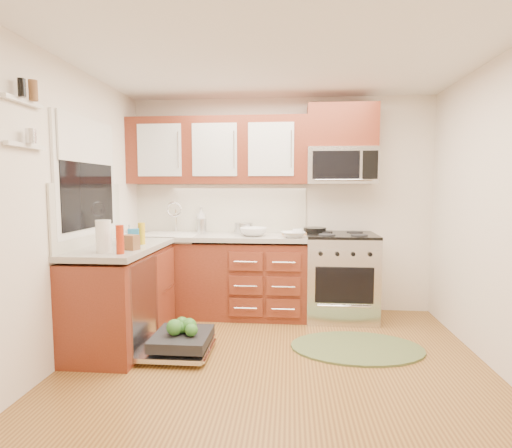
# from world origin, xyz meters

# --- Properties ---
(floor) EXTENTS (3.50, 3.50, 0.00)m
(floor) POSITION_xyz_m (0.00, 0.00, 0.00)
(floor) COLOR brown
(floor) RESTS_ON ground
(ceiling) EXTENTS (3.50, 3.50, 0.00)m
(ceiling) POSITION_xyz_m (0.00, 0.00, 2.50)
(ceiling) COLOR white
(ceiling) RESTS_ON ground
(wall_back) EXTENTS (3.50, 0.04, 2.50)m
(wall_back) POSITION_xyz_m (0.00, 1.75, 1.25)
(wall_back) COLOR silver
(wall_back) RESTS_ON ground
(wall_front) EXTENTS (3.50, 0.04, 2.50)m
(wall_front) POSITION_xyz_m (0.00, -1.75, 1.25)
(wall_front) COLOR silver
(wall_front) RESTS_ON ground
(wall_left) EXTENTS (0.04, 3.50, 2.50)m
(wall_left) POSITION_xyz_m (-1.75, 0.00, 1.25)
(wall_left) COLOR silver
(wall_left) RESTS_ON ground
(base_cabinet_back) EXTENTS (2.05, 0.60, 0.85)m
(base_cabinet_back) POSITION_xyz_m (-0.73, 1.45, 0.42)
(base_cabinet_back) COLOR #5E2415
(base_cabinet_back) RESTS_ON ground
(base_cabinet_left) EXTENTS (0.60, 1.25, 0.85)m
(base_cabinet_left) POSITION_xyz_m (-1.45, 0.52, 0.42)
(base_cabinet_left) COLOR #5E2415
(base_cabinet_left) RESTS_ON ground
(countertop_back) EXTENTS (2.07, 0.64, 0.05)m
(countertop_back) POSITION_xyz_m (-0.72, 1.44, 0.90)
(countertop_back) COLOR #A7A098
(countertop_back) RESTS_ON base_cabinet_back
(countertop_left) EXTENTS (0.64, 1.27, 0.05)m
(countertop_left) POSITION_xyz_m (-1.44, 0.53, 0.90)
(countertop_left) COLOR #A7A098
(countertop_left) RESTS_ON base_cabinet_left
(backsplash_back) EXTENTS (2.05, 0.02, 0.57)m
(backsplash_back) POSITION_xyz_m (-0.73, 1.74, 1.21)
(backsplash_back) COLOR beige
(backsplash_back) RESTS_ON ground
(backsplash_left) EXTENTS (0.02, 1.25, 0.57)m
(backsplash_left) POSITION_xyz_m (-1.74, 0.52, 1.21)
(backsplash_left) COLOR beige
(backsplash_left) RESTS_ON ground
(upper_cabinets) EXTENTS (2.05, 0.35, 0.75)m
(upper_cabinets) POSITION_xyz_m (-0.73, 1.57, 1.88)
(upper_cabinets) COLOR #5E2415
(upper_cabinets) RESTS_ON ground
(cabinet_over_mw) EXTENTS (0.76, 0.35, 0.47)m
(cabinet_over_mw) POSITION_xyz_m (0.68, 1.57, 2.13)
(cabinet_over_mw) COLOR #5E2415
(cabinet_over_mw) RESTS_ON ground
(range) EXTENTS (0.76, 0.64, 0.95)m
(range) POSITION_xyz_m (0.68, 1.43, 0.47)
(range) COLOR silver
(range) RESTS_ON ground
(microwave) EXTENTS (0.76, 0.38, 0.40)m
(microwave) POSITION_xyz_m (0.68, 1.55, 1.70)
(microwave) COLOR silver
(microwave) RESTS_ON ground
(sink) EXTENTS (0.62, 0.50, 0.26)m
(sink) POSITION_xyz_m (-1.25, 1.42, 0.80)
(sink) COLOR white
(sink) RESTS_ON ground
(dishwasher) EXTENTS (0.70, 0.60, 0.20)m
(dishwasher) POSITION_xyz_m (-0.86, 0.30, 0.10)
(dishwasher) COLOR silver
(dishwasher) RESTS_ON ground
(window) EXTENTS (0.03, 1.05, 1.05)m
(window) POSITION_xyz_m (-1.74, 0.50, 1.55)
(window) COLOR white
(window) RESTS_ON ground
(window_blind) EXTENTS (0.02, 0.96, 0.40)m
(window_blind) POSITION_xyz_m (-1.71, 0.50, 1.88)
(window_blind) COLOR white
(window_blind) RESTS_ON ground
(shelf_upper) EXTENTS (0.04, 0.40, 0.03)m
(shelf_upper) POSITION_xyz_m (-1.72, -0.35, 2.05)
(shelf_upper) COLOR white
(shelf_upper) RESTS_ON ground
(shelf_lower) EXTENTS (0.04, 0.40, 0.03)m
(shelf_lower) POSITION_xyz_m (-1.72, -0.35, 1.75)
(shelf_lower) COLOR white
(shelf_lower) RESTS_ON ground
(rug) EXTENTS (1.41, 1.18, 0.02)m
(rug) POSITION_xyz_m (0.73, 0.55, 0.01)
(rug) COLOR #546137
(rug) RESTS_ON ground
(skillet) EXTENTS (0.27, 0.27, 0.05)m
(skillet) POSITION_xyz_m (0.40, 1.60, 0.97)
(skillet) COLOR black
(skillet) RESTS_ON range
(stock_pot) EXTENTS (0.27, 0.27, 0.13)m
(stock_pot) POSITION_xyz_m (-0.42, 1.55, 0.99)
(stock_pot) COLOR silver
(stock_pot) RESTS_ON countertop_back
(cutting_board) EXTENTS (0.33, 0.22, 0.02)m
(cutting_board) POSITION_xyz_m (0.18, 1.53, 0.94)
(cutting_board) COLOR #AE7E4F
(cutting_board) RESTS_ON countertop_back
(canister) EXTENTS (0.14, 0.14, 0.18)m
(canister) POSITION_xyz_m (-0.90, 1.49, 1.01)
(canister) COLOR silver
(canister) RESTS_ON countertop_back
(paper_towel_roll) EXTENTS (0.15, 0.15, 0.27)m
(paper_towel_roll) POSITION_xyz_m (-1.42, 0.13, 1.06)
(paper_towel_roll) COLOR white
(paper_towel_roll) RESTS_ON countertop_left
(mustard_bottle) EXTENTS (0.07, 0.07, 0.20)m
(mustard_bottle) POSITION_xyz_m (-1.28, 0.61, 1.03)
(mustard_bottle) COLOR gold
(mustard_bottle) RESTS_ON countertop_left
(red_bottle) EXTENTS (0.08, 0.08, 0.24)m
(red_bottle) POSITION_xyz_m (-1.25, 0.07, 1.04)
(red_bottle) COLOR #A7290D
(red_bottle) RESTS_ON countertop_left
(wooden_box) EXTENTS (0.15, 0.13, 0.13)m
(wooden_box) POSITION_xyz_m (-1.25, 0.28, 0.99)
(wooden_box) COLOR brown
(wooden_box) RESTS_ON countertop_left
(blue_carton) EXTENTS (0.11, 0.09, 0.16)m
(blue_carton) POSITION_xyz_m (-1.32, 0.51, 1.00)
(blue_carton) COLOR teal
(blue_carton) RESTS_ON countertop_left
(bowl_a) EXTENTS (0.29, 0.29, 0.06)m
(bowl_a) POSITION_xyz_m (0.15, 1.25, 0.96)
(bowl_a) COLOR #999999
(bowl_a) RESTS_ON countertop_back
(bowl_b) EXTENTS (0.30, 0.30, 0.09)m
(bowl_b) POSITION_xyz_m (-0.29, 1.34, 0.97)
(bowl_b) COLOR #999999
(bowl_b) RESTS_ON countertop_back
(cup) EXTENTS (0.14, 0.14, 0.10)m
(cup) POSITION_xyz_m (0.20, 1.25, 0.97)
(cup) COLOR #999999
(cup) RESTS_ON countertop_back
(soap_bottle_a) EXTENTS (0.15, 0.15, 0.31)m
(soap_bottle_a) POSITION_xyz_m (-0.95, 1.68, 1.08)
(soap_bottle_a) COLOR #999999
(soap_bottle_a) RESTS_ON countertop_back
(soap_bottle_b) EXTENTS (0.11, 0.11, 0.18)m
(soap_bottle_b) POSITION_xyz_m (-1.43, 0.69, 1.02)
(soap_bottle_b) COLOR #999999
(soap_bottle_b) RESTS_ON countertop_left
(soap_bottle_c) EXTENTS (0.15, 0.15, 0.16)m
(soap_bottle_c) POSITION_xyz_m (-1.43, 0.54, 1.00)
(soap_bottle_c) COLOR #999999
(soap_bottle_c) RESTS_ON countertop_left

